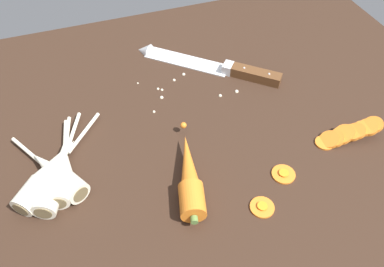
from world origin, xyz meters
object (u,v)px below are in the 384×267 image
object	(u,v)px
carrot_slice_stray_near	(262,207)
carrot_slice_stack	(348,133)
whole_carrot	(189,176)
chefs_knife	(204,64)
parsnip_mid_right	(63,169)
parsnip_back	(56,174)
parsnip_mid_left	(56,175)
parsnip_outer	(49,173)
carrot_slice_stray_mid	(284,174)
parsnip_front	(61,171)

from	to	relation	value
carrot_slice_stray_near	carrot_slice_stack	bearing A→B (deg)	20.93
whole_carrot	chefs_knife	bearing A→B (deg)	65.30
parsnip_mid_right	carrot_slice_stack	size ratio (longest dim) A/B	1.44
parsnip_mid_right	parsnip_back	bearing A→B (deg)	-153.12
parsnip_mid_left	carrot_slice_stack	world-z (taller)	parsnip_mid_left
whole_carrot	parsnip_outer	xyz separation A→B (cm)	(-22.26, 8.68, -0.12)
whole_carrot	parsnip_back	size ratio (longest dim) A/B	1.12
chefs_knife	parsnip_mid_right	xyz separation A→B (cm)	(-33.73, -21.16, 1.33)
parsnip_outer	carrot_slice_stack	distance (cm)	54.59
whole_carrot	parsnip_mid_left	world-z (taller)	whole_carrot
chefs_knife	carrot_slice_stray_mid	bearing A→B (deg)	-85.80
chefs_knife	parsnip_mid_right	bearing A→B (deg)	-147.90
parsnip_front	parsnip_mid_right	size ratio (longest dim) A/B	1.08
parsnip_mid_left	parsnip_back	bearing A→B (deg)	91.12
parsnip_front	carrot_slice_stack	world-z (taller)	parsnip_front
chefs_knife	carrot_slice_stack	bearing A→B (deg)	-59.04
parsnip_mid_left	carrot_slice_stray_mid	xyz separation A→B (cm)	(37.35, -11.59, -1.62)
whole_carrot	parsnip_back	world-z (taller)	whole_carrot
parsnip_mid_right	carrot_slice_stray_near	size ratio (longest dim) A/B	4.65
chefs_knife	carrot_slice_stray_near	bearing A→B (deg)	-96.04
chefs_knife	parsnip_mid_right	size ratio (longest dim) A/B	1.51
parsnip_mid_right	carrot_slice_stack	bearing A→B (deg)	-9.57
parsnip_mid_left	carrot_slice_stray_near	size ratio (longest dim) A/B	5.49
parsnip_mid_left	parsnip_back	xyz separation A→B (cm)	(-0.00, 0.17, 0.00)
chefs_knife	parsnip_back	size ratio (longest dim) A/B	1.55
parsnip_mid_left	parsnip_mid_right	world-z (taller)	same
parsnip_outer	parsnip_mid_right	bearing A→B (deg)	-1.10
chefs_knife	carrot_slice_stack	xyz separation A→B (cm)	(17.92, -29.87, 0.79)
parsnip_front	parsnip_back	bearing A→B (deg)	-158.55
whole_carrot	carrot_slice_stray_near	bearing A→B (deg)	-41.27
parsnip_mid_left	parsnip_mid_right	xyz separation A→B (cm)	(1.15, 0.76, 0.00)
parsnip_front	carrot_slice_stray_near	distance (cm)	34.41
carrot_slice_stack	whole_carrot	bearing A→B (deg)	179.87
parsnip_front	parsnip_outer	bearing A→B (deg)	172.06
parsnip_mid_left	carrot_slice_stack	xyz separation A→B (cm)	(52.81, -7.96, -0.54)
carrot_slice_stack	carrot_slice_stray_mid	xyz separation A→B (cm)	(-15.46, -3.63, -1.08)
parsnip_front	whole_carrot	bearing A→B (deg)	-22.52
parsnip_mid_left	carrot_slice_stray_mid	size ratio (longest dim) A/B	5.34
parsnip_back	parsnip_outer	xyz separation A→B (cm)	(-1.07, 0.63, -0.00)
whole_carrot	parsnip_front	size ratio (longest dim) A/B	1.01
chefs_knife	parsnip_mid_right	distance (cm)	39.84
chefs_knife	carrot_slice_stray_near	xyz separation A→B (cm)	(-4.05, -38.28, -0.29)
carrot_slice_stray_near	parsnip_front	bearing A→B (deg)	150.58
whole_carrot	parsnip_mid_left	xyz separation A→B (cm)	(-21.18, 7.88, -0.12)
parsnip_back	carrot_slice_stray_mid	xyz separation A→B (cm)	(37.35, -11.76, -1.62)
parsnip_mid_right	parsnip_front	bearing A→B (deg)	-137.73
chefs_knife	carrot_slice_stray_mid	world-z (taller)	chefs_knife
parsnip_front	parsnip_outer	size ratio (longest dim) A/B	1.03
parsnip_mid_left	parsnip_back	world-z (taller)	same
chefs_knife	whole_carrot	bearing A→B (deg)	-114.70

